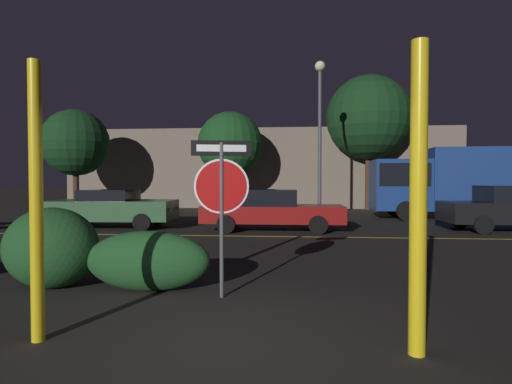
{
  "coord_description": "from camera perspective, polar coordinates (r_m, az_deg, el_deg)",
  "views": [
    {
      "loc": [
        0.69,
        -3.91,
        1.68
      ],
      "look_at": [
        -0.06,
        4.83,
        1.45
      ],
      "focal_mm": 28.0,
      "sensor_mm": 36.0,
      "label": 1
    }
  ],
  "objects": [
    {
      "name": "yellow_pole_right",
      "position": [
        4.13,
        22.17,
        -0.93
      ],
      "size": [
        0.16,
        0.16,
        3.02
      ],
      "primitive_type": "cylinder",
      "color": "yellow",
      "rests_on": "ground_plane"
    },
    {
      "name": "passing_car_1",
      "position": [
        15.33,
        -19.79,
        -2.16
      ],
      "size": [
        4.54,
        2.22,
        1.38
      ],
      "rotation": [
        0.0,
        0.0,
        -1.52
      ],
      "color": "#335B38",
      "rests_on": "ground_plane"
    },
    {
      "name": "tree_0",
      "position": [
        22.6,
        -3.72,
        6.77
      ],
      "size": [
        3.65,
        3.65,
        5.58
      ],
      "color": "#422D1E",
      "rests_on": "ground_plane"
    },
    {
      "name": "stop_sign",
      "position": [
        5.76,
        -4.94,
        0.75
      ],
      "size": [
        0.86,
        0.2,
        2.27
      ],
      "rotation": [
        0.0,
        0.0,
        0.2
      ],
      "color": "#4C4C51",
      "rests_on": "ground_plane"
    },
    {
      "name": "tree_1",
      "position": [
        24.84,
        15.75,
        10.18
      ],
      "size": [
        4.93,
        4.93,
        7.92
      ],
      "color": "#422D1E",
      "rests_on": "ground_plane"
    },
    {
      "name": "hedge_bush_2",
      "position": [
        6.43,
        -15.19,
        -9.46
      ],
      "size": [
        1.94,
        0.74,
        0.92
      ],
      "primitive_type": "ellipsoid",
      "color": "#1E4C23",
      "rests_on": "ground_plane"
    },
    {
      "name": "yellow_pole_left",
      "position": [
        4.75,
        -28.89,
        -1.21
      ],
      "size": [
        0.13,
        0.13,
        2.94
      ],
      "primitive_type": "cylinder",
      "color": "yellow",
      "rests_on": "ground_plane"
    },
    {
      "name": "hedge_bush_1",
      "position": [
        7.11,
        -27.18,
        -7.09
      ],
      "size": [
        1.46,
        1.19,
        1.27
      ],
      "primitive_type": "ellipsoid",
      "color": "#1E4C23",
      "rests_on": "ground_plane"
    },
    {
      "name": "delivery_truck",
      "position": [
        19.67,
        25.1,
        1.43
      ],
      "size": [
        6.31,
        2.72,
        3.13
      ],
      "rotation": [
        0.0,
        0.0,
        1.53
      ],
      "color": "navy",
      "rests_on": "ground_plane"
    },
    {
      "name": "road_center_stripe",
      "position": [
        12.25,
        1.64,
        -6.34
      ],
      "size": [
        34.82,
        0.12,
        0.01
      ],
      "primitive_type": "cube",
      "color": "gold",
      "rests_on": "ground_plane"
    },
    {
      "name": "street_lamp",
      "position": [
        18.21,
        9.11,
        10.74
      ],
      "size": [
        0.47,
        0.47,
        7.0
      ],
      "color": "#4C4C51",
      "rests_on": "ground_plane"
    },
    {
      "name": "passing_car_2",
      "position": [
        13.6,
        2.25,
        -2.61
      ],
      "size": [
        4.86,
        1.91,
        1.4
      ],
      "rotation": [
        0.0,
        0.0,
        -1.56
      ],
      "color": "maroon",
      "rests_on": "ground_plane"
    },
    {
      "name": "ground_plane",
      "position": [
        4.31,
        -5.06,
        -21.44
      ],
      "size": [
        260.0,
        260.0,
        0.0
      ],
      "primitive_type": "plane",
      "color": "black"
    },
    {
      "name": "tree_2",
      "position": [
        24.31,
        -24.38,
        6.4
      ],
      "size": [
        3.65,
        3.65,
        5.64
      ],
      "color": "#422D1E",
      "rests_on": "ground_plane"
    },
    {
      "name": "building_backdrop",
      "position": [
        26.65,
        0.6,
        3.32
      ],
      "size": [
        24.85,
        3.73,
        5.02
      ],
      "primitive_type": "cube",
      "color": "#7A6B5B",
      "rests_on": "ground_plane"
    }
  ]
}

